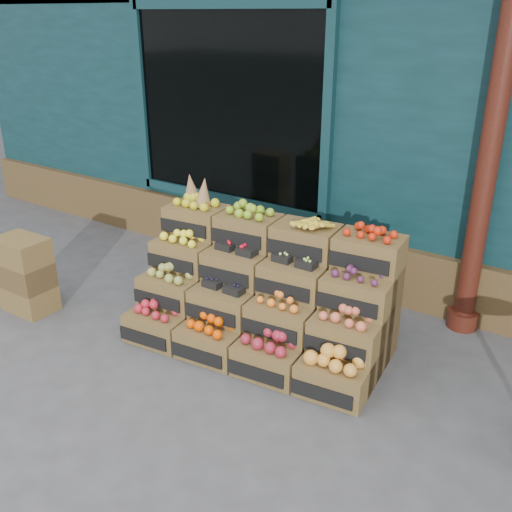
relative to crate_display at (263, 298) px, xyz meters
The scene contains 5 objects.
ground 0.93m from the crate_display, 76.42° to the right, with size 60.00×60.00×0.00m, color #454548.
shop_facade 4.74m from the crate_display, 87.38° to the left, with size 12.00×6.24×4.80m.
crate_display is the anchor object (origin of this frame).
spare_crates 2.36m from the crate_display, 159.57° to the right, with size 0.50×0.35×0.75m.
shopkeeper 2.47m from the crate_display, 120.87° to the left, with size 0.66×0.43×1.80m, color #185423.
Camera 1 is at (2.25, -2.85, 2.70)m, focal length 40.00 mm.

